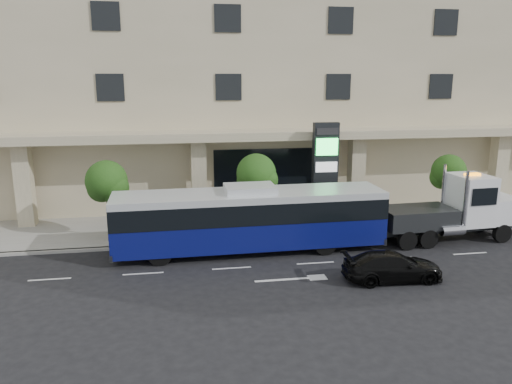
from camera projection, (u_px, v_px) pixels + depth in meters
ground at (307, 252)px, 25.10m from camera, size 120.00×120.00×0.00m
sidewalk at (285, 223)px, 29.88m from camera, size 120.00×6.00×0.15m
curb at (297, 238)px, 27.00m from camera, size 120.00×0.30×0.15m
convention_center at (257, 58)px, 37.66m from camera, size 60.00×17.60×20.00m
tree_left at (107, 184)px, 26.26m from camera, size 2.27×2.20×4.22m
tree_mid at (257, 176)px, 27.50m from camera, size 2.28×2.20×4.38m
tree_right at (449, 174)px, 29.38m from camera, size 2.10×2.00×4.04m
city_bus at (250, 218)px, 24.91m from camera, size 13.52×3.06×3.41m
tow_truck at (456, 210)px, 26.70m from camera, size 8.77×2.53×3.98m
black_sedan at (392, 266)px, 21.58m from camera, size 4.39×1.93×1.25m
signage_pylon at (325, 172)px, 29.35m from camera, size 1.48×0.57×5.90m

